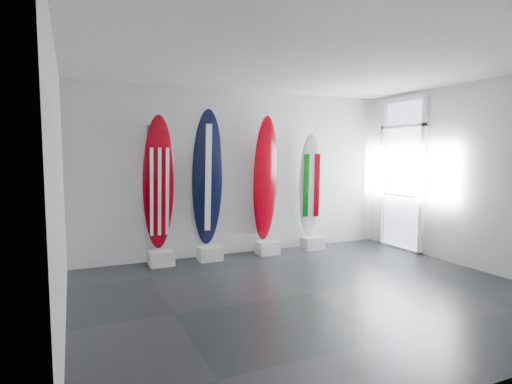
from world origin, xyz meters
name	(u,v)px	position (x,y,z in m)	size (l,w,h in m)	color
floor	(312,293)	(0.00, 0.00, 0.00)	(6.00, 6.00, 0.00)	black
ceiling	(315,63)	(0.00, 0.00, 3.00)	(6.00, 6.00, 0.00)	white
wall_back	(241,173)	(0.00, 2.50, 1.50)	(6.00, 6.00, 0.00)	silver
wall_front	(489,200)	(0.00, -2.50, 1.50)	(6.00, 6.00, 0.00)	silver
wall_left	(59,188)	(-3.00, 0.00, 1.50)	(5.00, 5.00, 0.00)	silver
wall_right	(474,176)	(3.00, 0.00, 1.50)	(5.00, 5.00, 0.00)	silver
display_block_usa	(161,258)	(-1.57, 2.18, 0.12)	(0.40, 0.30, 0.24)	white
surfboard_usa	(159,184)	(-1.57, 2.28, 1.36)	(0.51, 0.08, 2.26)	#7A0009
display_block_navy	(210,254)	(-0.72, 2.18, 0.12)	(0.40, 0.30, 0.24)	white
surfboard_navy	(207,179)	(-0.72, 2.28, 1.42)	(0.54, 0.08, 2.38)	black
display_block_swiss	(268,248)	(0.39, 2.18, 0.12)	(0.40, 0.30, 0.24)	white
surfboard_swiss	(265,179)	(0.39, 2.28, 1.39)	(0.52, 0.08, 2.31)	#7A0009
display_block_italy	(312,243)	(1.36, 2.18, 0.12)	(0.40, 0.30, 0.24)	white
surfboard_italy	(310,185)	(1.36, 2.28, 1.24)	(0.45, 0.08, 2.00)	white
wall_outlet	(103,246)	(-2.45, 2.48, 0.35)	(0.09, 0.02, 0.13)	silver
glass_door	(402,176)	(2.97, 1.55, 1.43)	(0.12, 1.16, 2.85)	white
balcony	(449,219)	(4.30, 1.55, 0.50)	(2.80, 2.20, 1.20)	slate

